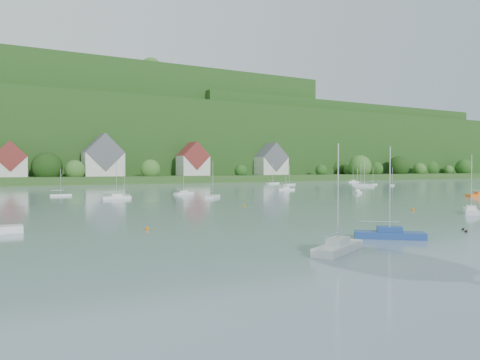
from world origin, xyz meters
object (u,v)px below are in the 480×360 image
object	(u,v)px
near_sailboat_0	(338,246)
near_sailboat_1	(389,234)
near_sailboat_5	(480,195)
near_sailboat_3	(471,210)

from	to	relation	value
near_sailboat_0	near_sailboat_1	world-z (taller)	near_sailboat_1
near_sailboat_1	near_sailboat_5	bearing A→B (deg)	66.89
near_sailboat_0	near_sailboat_5	xyz separation A→B (m)	(72.24, 36.53, 0.02)
near_sailboat_0	near_sailboat_3	bearing A→B (deg)	-7.00
near_sailboat_3	near_sailboat_5	distance (m)	42.18
near_sailboat_1	near_sailboat_5	world-z (taller)	near_sailboat_5
near_sailboat_0	near_sailboat_1	bearing A→B (deg)	-8.98
near_sailboat_0	near_sailboat_3	size ratio (longest dim) A/B	1.00
near_sailboat_3	near_sailboat_5	size ratio (longest dim) A/B	0.93
near_sailboat_1	near_sailboat_5	xyz separation A→B (m)	(63.55, 33.51, 0.02)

